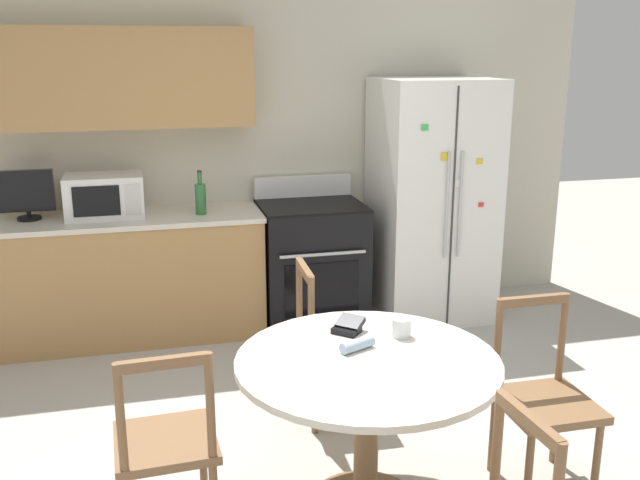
{
  "coord_description": "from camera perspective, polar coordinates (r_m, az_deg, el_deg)",
  "views": [
    {
      "loc": [
        -0.89,
        -2.76,
        2.05
      ],
      "look_at": [
        0.1,
        1.15,
        0.95
      ],
      "focal_mm": 40.0,
      "sensor_mm": 36.0,
      "label": 1
    }
  ],
  "objects": [
    {
      "name": "back_wall",
      "position": [
        5.42,
        -8.02,
        8.67
      ],
      "size": [
        5.2,
        0.44,
        2.6
      ],
      "color": "beige",
      "rests_on": "ground_plane"
    },
    {
      "name": "kitchen_counter",
      "position": [
        5.3,
        -16.29,
        -2.93
      ],
      "size": [
        2.14,
        0.64,
        0.9
      ],
      "color": "#AD7F4C",
      "rests_on": "ground_plane"
    },
    {
      "name": "refrigerator",
      "position": [
        5.52,
        8.91,
        3.17
      ],
      "size": [
        0.84,
        0.79,
        1.83
      ],
      "color": "white",
      "rests_on": "ground_plane"
    },
    {
      "name": "oven_range",
      "position": [
        5.4,
        -0.69,
        -1.78
      ],
      "size": [
        0.76,
        0.68,
        1.08
      ],
      "color": "black",
      "rests_on": "ground_plane"
    },
    {
      "name": "microwave",
      "position": [
        5.18,
        -16.84,
        3.42
      ],
      "size": [
        0.53,
        0.36,
        0.29
      ],
      "color": "white",
      "rests_on": "kitchen_counter"
    },
    {
      "name": "countertop_tv",
      "position": [
        5.24,
        -22.41,
        3.47
      ],
      "size": [
        0.36,
        0.16,
        0.34
      ],
      "color": "black",
      "rests_on": "kitchen_counter"
    },
    {
      "name": "counter_bottle",
      "position": [
        5.1,
        -9.54,
        3.36
      ],
      "size": [
        0.08,
        0.08,
        0.31
      ],
      "color": "#2D6B38",
      "rests_on": "kitchen_counter"
    },
    {
      "name": "dining_table",
      "position": [
        3.19,
        3.78,
        -11.92
      ],
      "size": [
        1.15,
        1.15,
        0.74
      ],
      "color": "beige",
      "rests_on": "ground_plane"
    },
    {
      "name": "dining_chair_left",
      "position": [
        3.17,
        -12.21,
        -15.73
      ],
      "size": [
        0.44,
        0.44,
        0.9
      ],
      "rotation": [
        0.0,
        0.0,
        6.33
      ],
      "color": "brown",
      "rests_on": "ground_plane"
    },
    {
      "name": "dining_chair_far",
      "position": [
        4.03,
        1.06,
        -8.35
      ],
      "size": [
        0.43,
        0.43,
        0.9
      ],
      "rotation": [
        0.0,
        0.0,
        4.68
      ],
      "color": "brown",
      "rests_on": "ground_plane"
    },
    {
      "name": "dining_chair_right",
      "position": [
        3.6,
        17.45,
        -12.16
      ],
      "size": [
        0.42,
        0.42,
        0.9
      ],
      "rotation": [
        0.0,
        0.0,
        3.13
      ],
      "color": "brown",
      "rests_on": "ground_plane"
    },
    {
      "name": "candle_glass",
      "position": [
        3.35,
        6.53,
        -7.06
      ],
      "size": [
        0.09,
        0.09,
        0.09
      ],
      "color": "silver",
      "rests_on": "dining_table"
    },
    {
      "name": "folded_napkin",
      "position": [
        3.19,
        3.0,
        -8.36
      ],
      "size": [
        0.18,
        0.12,
        0.05
      ],
      "color": "#A3BCDB",
      "rests_on": "dining_table"
    },
    {
      "name": "wallet",
      "position": [
        3.39,
        2.32,
        -6.92
      ],
      "size": [
        0.17,
        0.17,
        0.07
      ],
      "color": "black",
      "rests_on": "dining_table"
    }
  ]
}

